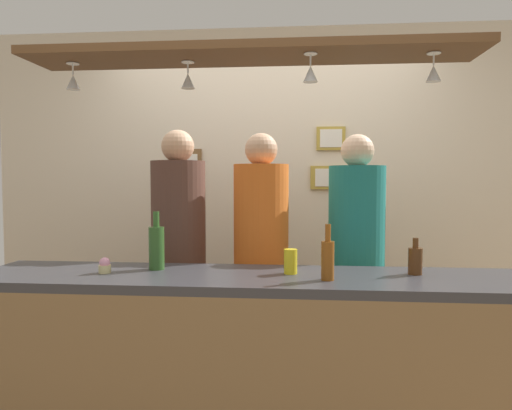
{
  "coord_description": "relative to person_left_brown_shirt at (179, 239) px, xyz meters",
  "views": [
    {
      "loc": [
        0.24,
        -2.59,
        1.43
      ],
      "look_at": [
        0.0,
        0.1,
        1.28
      ],
      "focal_mm": 32.72,
      "sensor_mm": 36.0,
      "label": 1
    }
  ],
  "objects": [
    {
      "name": "picture_frame_upper_small",
      "position": [
        1.0,
        0.77,
        0.69
      ],
      "size": [
        0.22,
        0.02,
        0.18
      ],
      "color": "#B29338",
      "rests_on": "back_wall"
    },
    {
      "name": "bottle_champagne_green",
      "position": [
        0.02,
        -0.54,
        0.03
      ],
      "size": [
        0.08,
        0.08,
        0.3
      ],
      "color": "#2D5623",
      "rests_on": "bar_counter"
    },
    {
      "name": "bottle_beer_brown_stubby",
      "position": [
        1.32,
        -0.55,
        -0.02
      ],
      "size": [
        0.07,
        0.07,
        0.18
      ],
      "color": "#512D14",
      "rests_on": "bar_counter"
    },
    {
      "name": "bottle_beer_amber_tall",
      "position": [
        0.89,
        -0.72,
        0.01
      ],
      "size": [
        0.06,
        0.06,
        0.26
      ],
      "color": "brown",
      "rests_on": "bar_counter"
    },
    {
      "name": "hanging_wineglass_center",
      "position": [
        1.37,
        -0.61,
        0.88
      ],
      "size": [
        0.07,
        0.07,
        0.13
      ],
      "color": "silver",
      "rests_on": "overhead_glass_rack"
    },
    {
      "name": "person_middle_orange_shirt",
      "position": [
        0.52,
        0.0,
        -0.02
      ],
      "size": [
        0.34,
        0.34,
        1.71
      ],
      "color": "#2D334C",
      "rests_on": "ground_plane"
    },
    {
      "name": "person_left_brown_shirt",
      "position": [
        0.0,
        0.0,
        0.0
      ],
      "size": [
        0.34,
        0.34,
        1.74
      ],
      "color": "#2D334C",
      "rests_on": "ground_plane"
    },
    {
      "name": "back_wall",
      "position": [
        0.51,
        0.82,
        0.25
      ],
      "size": [
        4.4,
        0.06,
        2.6
      ],
      "primitive_type": "cube",
      "color": "beige",
      "rests_on": "ground_plane"
    },
    {
      "name": "overhead_glass_rack",
      "position": [
        0.51,
        -0.58,
        0.99
      ],
      "size": [
        2.2,
        0.36,
        0.04
      ],
      "primitive_type": "cube",
      "color": "brown"
    },
    {
      "name": "bar_counter",
      "position": [
        0.51,
        -0.78,
        -0.39
      ],
      "size": [
        2.7,
        0.55,
        0.96
      ],
      "color": "#38383D",
      "rests_on": "ground_plane"
    },
    {
      "name": "hanging_wineglass_center_left",
      "position": [
        0.8,
        -0.65,
        0.88
      ],
      "size": [
        0.07,
        0.07,
        0.13
      ],
      "color": "silver",
      "rests_on": "overhead_glass_rack"
    },
    {
      "name": "person_right_teal_shirt",
      "position": [
        1.11,
        -0.0,
        -0.02
      ],
      "size": [
        0.34,
        0.34,
        1.7
      ],
      "color": "#2D334C",
      "rests_on": "ground_plane"
    },
    {
      "name": "picture_frame_lower_pair",
      "position": [
        1.0,
        0.77,
        0.39
      ],
      "size": [
        0.3,
        0.02,
        0.18
      ],
      "color": "#B29338",
      "rests_on": "back_wall"
    },
    {
      "name": "cupcake",
      "position": [
        -0.2,
        -0.66,
        -0.05
      ],
      "size": [
        0.06,
        0.06,
        0.08
      ],
      "color": "beige",
      "rests_on": "bar_counter"
    },
    {
      "name": "hanging_wineglass_far_left",
      "position": [
        -0.39,
        -0.57,
        0.88
      ],
      "size": [
        0.07,
        0.07,
        0.13
      ],
      "color": "silver",
      "rests_on": "overhead_glass_rack"
    },
    {
      "name": "hanging_wineglass_left",
      "position": [
        0.2,
        -0.54,
        0.88
      ],
      "size": [
        0.07,
        0.07,
        0.13
      ],
      "color": "silver",
      "rests_on": "overhead_glass_rack"
    },
    {
      "name": "picture_frame_caricature",
      "position": [
        -0.14,
        0.77,
        0.45
      ],
      "size": [
        0.26,
        0.02,
        0.34
      ],
      "color": "brown",
      "rests_on": "back_wall"
    },
    {
      "name": "drink_can",
      "position": [
        0.71,
        -0.59,
        -0.02
      ],
      "size": [
        0.07,
        0.07,
        0.12
      ],
      "primitive_type": "cylinder",
      "color": "yellow",
      "rests_on": "bar_counter"
    }
  ]
}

